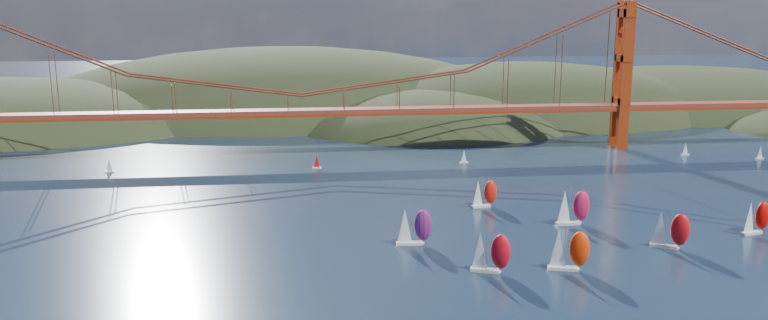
{
  "coord_description": "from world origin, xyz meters",
  "views": [
    {
      "loc": [
        -1.3,
        -88.96,
        57.32
      ],
      "look_at": [
        19.35,
        90.0,
        17.36
      ],
      "focal_mm": 35.0,
      "sensor_mm": 36.0,
      "label": 1
    }
  ],
  "objects": [
    {
      "name": "headlands",
      "position": [
        44.95,
        278.29,
        -12.46
      ],
      "size": [
        725.0,
        225.0,
        96.0
      ],
      "color": "black",
      "rests_on": "ground"
    },
    {
      "name": "bridge",
      "position": [
        -1.75,
        180.0,
        32.23
      ],
      "size": [
        552.0,
        12.0,
        55.0
      ],
      "color": "maroon",
      "rests_on": "ground"
    },
    {
      "name": "racer_0",
      "position": [
        37.87,
        56.5,
        4.56
      ],
      "size": [
        8.63,
        5.58,
        9.65
      ],
      "rotation": [
        0.0,
        0.0,
        -0.35
      ],
      "color": "white",
      "rests_on": "ground"
    },
    {
      "name": "racer_1",
      "position": [
        54.67,
        55.78,
        4.67
      ],
      "size": [
        8.82,
        5.03,
        9.88
      ],
      "rotation": [
        0.0,
        0.0,
        -0.25
      ],
      "color": "white",
      "rests_on": "ground"
    },
    {
      "name": "racer_2",
      "position": [
        82.8,
        66.74,
        4.57
      ],
      "size": [
        8.56,
        6.51,
        9.67
      ],
      "rotation": [
        0.0,
        0.0,
        -0.5
      ],
      "color": "white",
      "rests_on": "ground"
    },
    {
      "name": "racer_3",
      "position": [
        67.13,
        86.77,
        4.73
      ],
      "size": [
        8.7,
        3.54,
        10.01
      ],
      "rotation": [
        0.0,
        0.0,
        0.02
      ],
      "color": "silver",
      "rests_on": "ground"
    },
    {
      "name": "racer_4",
      "position": [
        108.88,
        74.32,
        4.31
      ],
      "size": [
        8.13,
        4.63,
        9.11
      ],
      "rotation": [
        0.0,
        0.0,
        0.25
      ],
      "color": "silver",
      "rests_on": "ground"
    },
    {
      "name": "racer_5",
      "position": [
        48.72,
        105.0,
        4.0
      ],
      "size": [
        7.55,
        4.01,
        8.47
      ],
      "rotation": [
        0.0,
        0.0,
        0.21
      ],
      "color": "silver",
      "rests_on": "ground"
    },
    {
      "name": "racer_rwb",
      "position": [
        24.66,
        75.92,
        4.55
      ],
      "size": [
        8.43,
        3.51,
        9.63
      ],
      "rotation": [
        0.0,
        0.0,
        -0.06
      ],
      "color": "silver",
      "rests_on": "ground"
    },
    {
      "name": "distant_boat_3",
      "position": [
        -63.67,
        159.31,
        2.41
      ],
      "size": [
        3.0,
        2.0,
        4.7
      ],
      "color": "silver",
      "rests_on": "ground"
    },
    {
      "name": "distant_boat_4",
      "position": [
        138.29,
        163.09,
        2.41
      ],
      "size": [
        3.0,
        2.0,
        4.7
      ],
      "color": "silver",
      "rests_on": "ground"
    },
    {
      "name": "distant_boat_5",
      "position": [
        161.36,
        153.8,
        2.41
      ],
      "size": [
        3.0,
        2.0,
        4.7
      ],
      "color": "silver",
      "rests_on": "ground"
    },
    {
      "name": "distant_boat_8",
      "position": [
        55.32,
        159.58,
        2.41
      ],
      "size": [
        3.0,
        2.0,
        4.7
      ],
      "color": "silver",
      "rests_on": "ground"
    },
    {
      "name": "distant_boat_9",
      "position": [
        4.33,
        157.12,
        2.41
      ],
      "size": [
        3.0,
        2.0,
        4.7
      ],
      "color": "silver",
      "rests_on": "ground"
    }
  ]
}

